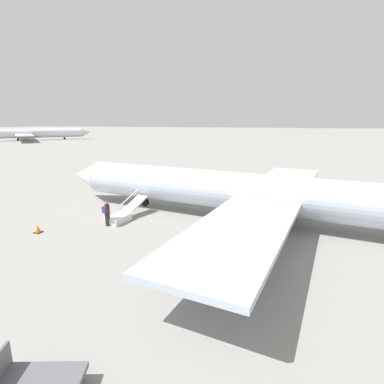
{
  "coord_description": "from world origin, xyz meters",
  "views": [
    {
      "loc": [
        -2.13,
        20.89,
        7.09
      ],
      "look_at": [
        4.26,
        0.2,
        1.92
      ],
      "focal_mm": 28.0,
      "sensor_mm": 36.0,
      "label": 1
    }
  ],
  "objects_px": {
    "airplane_main": "(265,194)",
    "luggage_cart": "(35,380)",
    "boarding_stairs": "(122,215)",
    "airplane_far_left": "(26,133)",
    "passenger": "(107,212)"
  },
  "relations": [
    {
      "from": "airplane_main",
      "to": "luggage_cart",
      "type": "distance_m",
      "value": 16.52
    },
    {
      "from": "boarding_stairs",
      "to": "luggage_cart",
      "type": "height_order",
      "value": "boarding_stairs"
    },
    {
      "from": "airplane_far_left",
      "to": "passenger",
      "type": "xyz_separation_m",
      "value": [
        -79.72,
        71.76,
        -1.56
      ]
    },
    {
      "from": "airplane_main",
      "to": "luggage_cart",
      "type": "xyz_separation_m",
      "value": [
        4.74,
        15.74,
        -1.69
      ]
    },
    {
      "from": "airplane_far_left",
      "to": "boarding_stairs",
      "type": "bearing_deg",
      "value": -88.82
    },
    {
      "from": "airplane_main",
      "to": "airplane_far_left",
      "type": "distance_m",
      "value": 112.82
    },
    {
      "from": "airplane_main",
      "to": "boarding_stairs",
      "type": "bearing_deg",
      "value": 22.61
    },
    {
      "from": "airplane_far_left",
      "to": "luggage_cart",
      "type": "distance_m",
      "value": 119.55
    },
    {
      "from": "airplane_far_left",
      "to": "boarding_stairs",
      "type": "distance_m",
      "value": 106.7
    },
    {
      "from": "airplane_far_left",
      "to": "luggage_cart",
      "type": "xyz_separation_m",
      "value": [
        -85.24,
        83.8,
        -2.1
      ]
    },
    {
      "from": "airplane_main",
      "to": "boarding_stairs",
      "type": "xyz_separation_m",
      "value": [
        9.88,
        2.4,
        -1.77
      ]
    },
    {
      "from": "boarding_stairs",
      "to": "passenger",
      "type": "relative_size",
      "value": 2.37
    },
    {
      "from": "boarding_stairs",
      "to": "luggage_cart",
      "type": "bearing_deg",
      "value": -149.94
    },
    {
      "from": "airplane_main",
      "to": "passenger",
      "type": "relative_size",
      "value": 19.8
    },
    {
      "from": "airplane_main",
      "to": "passenger",
      "type": "xyz_separation_m",
      "value": [
        10.27,
        3.7,
        -1.15
      ]
    }
  ]
}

